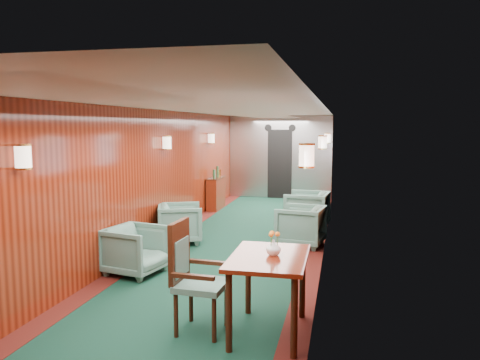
{
  "coord_description": "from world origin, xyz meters",
  "views": [
    {
      "loc": [
        1.76,
        -7.66,
        2.11
      ],
      "look_at": [
        0.0,
        0.42,
        1.15
      ],
      "focal_mm": 35.0,
      "sensor_mm": 36.0,
      "label": 1
    }
  ],
  "objects": [
    {
      "name": "armchair_right_far",
      "position": [
        1.09,
        1.9,
        0.39
      ],
      "size": [
        0.94,
        0.92,
        0.77
      ],
      "primitive_type": "imported",
      "rotation": [
        0.0,
        0.0,
        -1.68
      ],
      "color": "#204B44",
      "rests_on": "ground"
    },
    {
      "name": "dining_table",
      "position": [
        1.07,
        -3.13,
        0.68
      ],
      "size": [
        0.76,
        1.09,
        0.81
      ],
      "rotation": [
        0.0,
        0.0,
        0.0
      ],
      "color": "maroon",
      "rests_on": "ground"
    },
    {
      "name": "armchair_right_near",
      "position": [
        1.08,
        0.48,
        0.36
      ],
      "size": [
        0.9,
        0.89,
        0.72
      ],
      "primitive_type": "imported",
      "rotation": [
        0.0,
        0.0,
        -1.74
      ],
      "color": "#204B44",
      "rests_on": "ground"
    },
    {
      "name": "flower_vase",
      "position": [
        1.11,
        -3.1,
        0.89
      ],
      "size": [
        0.16,
        0.16,
        0.16
      ],
      "primitive_type": "imported",
      "rotation": [
        0.0,
        0.0,
        0.09
      ],
      "color": "white",
      "rests_on": "dining_table"
    },
    {
      "name": "wall_sconces",
      "position": [
        0.0,
        0.57,
        1.79
      ],
      "size": [
        2.97,
        7.97,
        0.25
      ],
      "color": "beige",
      "rests_on": "ground"
    },
    {
      "name": "credenza",
      "position": [
        -1.34,
        3.68,
        0.42
      ],
      "size": [
        0.29,
        0.91,
        1.09
      ],
      "color": "maroon",
      "rests_on": "ground"
    },
    {
      "name": "windows_right",
      "position": [
        1.49,
        0.25,
        1.45
      ],
      "size": [
        0.02,
        8.6,
        0.8
      ],
      "color": "#ADB0B4",
      "rests_on": "ground"
    },
    {
      "name": "side_chair",
      "position": [
        0.28,
        -3.21,
        0.62
      ],
      "size": [
        0.54,
        0.57,
        1.15
      ],
      "rotation": [
        0.0,
        0.0,
        -0.06
      ],
      "color": "#204B44",
      "rests_on": "ground"
    },
    {
      "name": "armchair_left_far",
      "position": [
        -1.07,
        0.25,
        0.35
      ],
      "size": [
        1.0,
        0.99,
        0.71
      ],
      "primitive_type": "imported",
      "rotation": [
        0.0,
        0.0,
        1.94
      ],
      "color": "#204B44",
      "rests_on": "ground"
    },
    {
      "name": "bulkhead",
      "position": [
        0.0,
        5.91,
        1.18
      ],
      "size": [
        2.98,
        0.17,
        2.39
      ],
      "color": "#A9ADB1",
      "rests_on": "ground"
    },
    {
      "name": "room",
      "position": [
        0.0,
        0.0,
        1.63
      ],
      "size": [
        12.0,
        12.1,
        2.4
      ],
      "color": "#0D3222",
      "rests_on": "ground"
    },
    {
      "name": "armchair_left_near",
      "position": [
        -1.08,
        -1.61,
        0.35
      ],
      "size": [
        0.9,
        0.88,
        0.69
      ],
      "primitive_type": "imported",
      "rotation": [
        0.0,
        0.0,
        1.36
      ],
      "color": "#204B44",
      "rests_on": "ground"
    }
  ]
}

